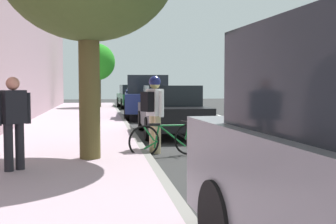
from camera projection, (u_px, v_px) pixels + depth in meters
name	position (u px, v px, depth m)	size (l,w,h in m)	color
ground	(174.00, 129.00, 15.10)	(60.49, 60.49, 0.00)	#2E2E2E
sidewalk	(72.00, 128.00, 14.55)	(3.65, 37.81, 0.12)	#AE96A2
curb_edge	(128.00, 128.00, 14.85)	(0.16, 37.81, 0.12)	gray
lane_stripe_centre	(253.00, 124.00, 16.60)	(0.14, 35.80, 0.01)	white
lane_stripe_bike_edge	(170.00, 128.00, 15.08)	(0.12, 37.81, 0.01)	white
building_facade	(6.00, 43.00, 14.05)	(0.50, 37.81, 5.79)	#A98892
parked_sedan_green_nearest	(133.00, 96.00, 28.27)	(2.00, 4.48, 1.52)	#1E512D
parked_pickup_dark_blue_second	(146.00, 99.00, 19.70)	(2.26, 5.40, 1.95)	navy
parked_sedan_black_mid	(171.00, 110.00, 13.26)	(1.91, 4.44, 1.52)	black
bicycle_at_curb	(166.00, 139.00, 9.27)	(1.70, 0.55, 0.75)	black
cyclist_with_backpack	(154.00, 106.00, 9.63)	(0.51, 0.57, 1.75)	#C6B284
street_tree_near_cyclist	(97.00, 63.00, 26.82)	(2.27, 2.27, 3.97)	brown
pedestrian_on_phone	(14.00, 118.00, 7.12)	(0.51, 0.42, 1.56)	black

